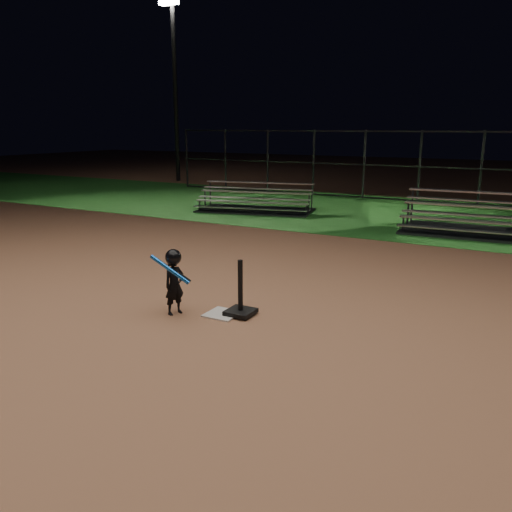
{
  "coord_description": "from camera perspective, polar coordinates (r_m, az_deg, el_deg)",
  "views": [
    {
      "loc": [
        3.78,
        -5.94,
        2.62
      ],
      "look_at": [
        0.0,
        1.0,
        0.65
      ],
      "focal_mm": 36.54,
      "sensor_mm": 36.0,
      "label": 1
    }
  ],
  "objects": [
    {
      "name": "bleacher_right",
      "position": [
        14.12,
        24.05,
        2.94
      ],
      "size": [
        4.17,
        2.17,
        1.0
      ],
      "rotation": [
        0.0,
        0.0,
        0.04
      ],
      "color": "silver",
      "rests_on": "ground"
    },
    {
      "name": "light_pole_left",
      "position": [
        26.28,
        -8.96,
        18.92
      ],
      "size": [
        0.9,
        0.53,
        8.3
      ],
      "color": "#2D2D30",
      "rests_on": "ground"
    },
    {
      "name": "backstop_fence",
      "position": [
        19.36,
        17.47,
        9.31
      ],
      "size": [
        20.08,
        0.08,
        2.5
      ],
      "color": "#38383D",
      "rests_on": "ground"
    },
    {
      "name": "ground",
      "position": [
        7.52,
        -3.67,
        -6.44
      ],
      "size": [
        80.0,
        80.0,
        0.0
      ],
      "primitive_type": "plane",
      "color": "#9E6747",
      "rests_on": "ground"
    },
    {
      "name": "batting_tee",
      "position": [
        7.42,
        -1.71,
        -5.29
      ],
      "size": [
        0.38,
        0.38,
        0.79
      ],
      "color": "black",
      "rests_on": "home_plate"
    },
    {
      "name": "home_plate",
      "position": [
        7.51,
        -3.67,
        -6.36
      ],
      "size": [
        0.45,
        0.45,
        0.02
      ],
      "primitive_type": "cube",
      "color": "beige",
      "rests_on": "ground"
    },
    {
      "name": "bleacher_left",
      "position": [
        16.56,
        -0.07,
        5.53
      ],
      "size": [
        3.86,
        2.49,
        0.87
      ],
      "rotation": [
        0.0,
        0.0,
        0.22
      ],
      "color": "silver",
      "rests_on": "ground"
    },
    {
      "name": "grass_strip",
      "position": [
        16.59,
        15.08,
        4.46
      ],
      "size": [
        60.0,
        8.0,
        0.01
      ],
      "primitive_type": "cube",
      "color": "#1F5D1E",
      "rests_on": "ground"
    },
    {
      "name": "child_batter",
      "position": [
        7.47,
        -8.95,
        -2.59
      ],
      "size": [
        0.54,
        0.45,
        0.95
      ],
      "rotation": [
        0.0,
        0.0,
        1.24
      ],
      "color": "black",
      "rests_on": "ground"
    }
  ]
}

